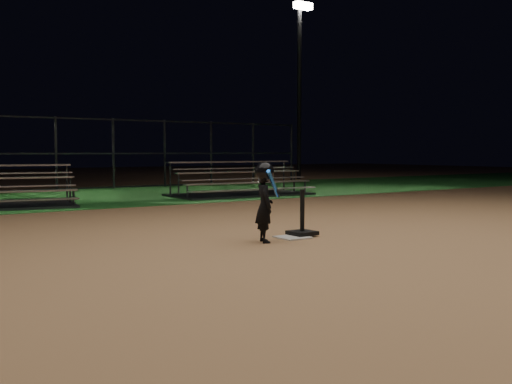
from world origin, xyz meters
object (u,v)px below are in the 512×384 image
object	(u,v)px
light_pole_right	(300,75)
batting_tee	(302,227)
child_batter	(265,200)
bleacher_right	(241,189)
home_plate	(293,237)

from	to	relation	value
light_pole_right	batting_tee	bearing A→B (deg)	-128.33
batting_tee	light_pole_right	distance (m)	19.55
child_batter	light_pole_right	bearing A→B (deg)	-21.64
bleacher_right	light_pole_right	distance (m)	11.86
bleacher_right	batting_tee	bearing A→B (deg)	-113.95
batting_tee	bleacher_right	bearing A→B (deg)	63.94
home_plate	light_pole_right	world-z (taller)	light_pole_right
home_plate	light_pole_right	distance (m)	19.79
light_pole_right	bleacher_right	bearing A→B (deg)	-137.81
child_batter	bleacher_right	world-z (taller)	child_batter
child_batter	home_plate	bearing A→B (deg)	-63.35
child_batter	bleacher_right	xyz separation A→B (m)	(4.53, 7.73, -0.41)
bleacher_right	light_pole_right	bearing A→B (deg)	44.30
bleacher_right	light_pole_right	xyz separation A→B (m)	(8.05, 7.30, 4.73)
child_batter	bleacher_right	bearing A→B (deg)	-12.09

